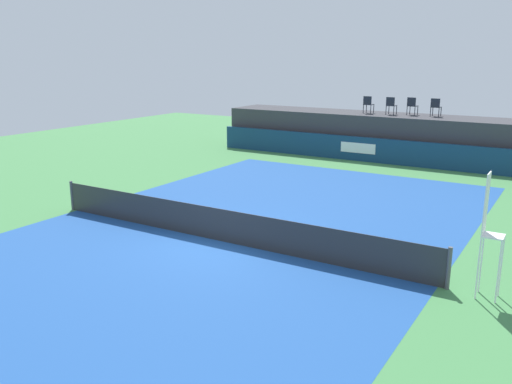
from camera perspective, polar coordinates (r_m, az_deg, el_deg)
ground_plane at (r=17.85m, az=1.91°, el=-2.47°), size 48.00×48.00×0.00m
court_inner at (r=15.44m, az=-3.62°, el=-5.19°), size 12.00×22.00×0.00m
sponsor_wall at (r=27.13m, az=12.95°, el=4.26°), size 18.00×0.22×1.20m
spectator_platform at (r=28.75m, az=14.18°, el=5.74°), size 18.00×2.80×2.20m
spectator_chair_far_left at (r=28.86m, az=11.75°, el=9.10°), size 0.46×0.46×0.89m
spectator_chair_left at (r=28.49m, az=14.06°, el=8.91°), size 0.46×0.46×0.89m
spectator_chair_center at (r=28.54m, az=16.15°, el=8.78°), size 0.48×0.48×0.89m
spectator_chair_right at (r=28.22m, az=18.43°, el=8.56°), size 0.45×0.45×0.89m
umpire_chair at (r=12.50m, az=23.33°, el=-3.43°), size 0.44×0.44×2.76m
tennis_net at (r=15.29m, az=-3.65°, el=-3.52°), size 12.40×0.02×0.95m
net_post_near at (r=19.40m, az=-18.83°, el=-0.36°), size 0.10×0.10×1.00m
net_post_far at (r=12.95m, az=19.66°, el=-7.58°), size 0.10×0.10×1.00m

